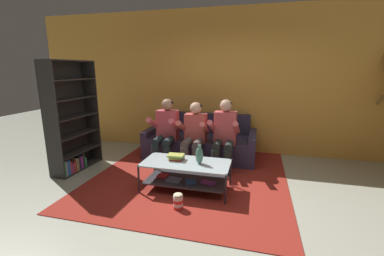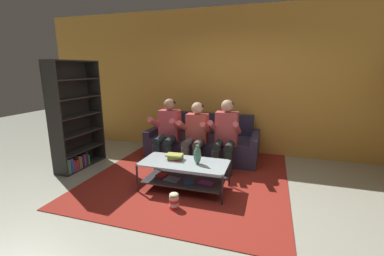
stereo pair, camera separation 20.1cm
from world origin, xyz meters
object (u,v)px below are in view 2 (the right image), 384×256
object	(u,v)px
book_stack	(175,157)
couch	(203,143)
person_seated_left	(168,129)
popcorn_tub	(174,201)
vase	(197,155)
person_seated_middle	(195,132)
person_seated_right	(226,133)
coffee_table	(184,172)
bookshelf	(74,124)

from	to	relation	value
book_stack	couch	bearing A→B (deg)	87.84
book_stack	person_seated_left	bearing A→B (deg)	118.54
person_seated_left	book_stack	xyz separation A→B (m)	(0.48, -0.88, -0.18)
couch	popcorn_tub	bearing A→B (deg)	-85.43
vase	popcorn_tub	xyz separation A→B (m)	(-0.15, -0.54, -0.44)
vase	book_stack	world-z (taller)	vase
person_seated_middle	vase	world-z (taller)	person_seated_middle
person_seated_right	vase	size ratio (longest dim) A/B	4.41
couch	coffee_table	bearing A→B (deg)	-85.77
bookshelf	popcorn_tub	world-z (taller)	bookshelf
couch	popcorn_tub	size ratio (longest dim) A/B	9.88
person_seated_middle	coffee_table	distance (m)	1.01
book_stack	bookshelf	distance (m)	2.00
person_seated_right	coffee_table	world-z (taller)	person_seated_right
person_seated_middle	book_stack	xyz separation A→B (m)	(-0.05, -0.88, -0.16)
vase	book_stack	distance (m)	0.38
coffee_table	bookshelf	xyz separation A→B (m)	(-2.12, 0.29, 0.51)
coffee_table	popcorn_tub	xyz separation A→B (m)	(0.05, -0.54, -0.17)
popcorn_tub	person_seated_right	bearing A→B (deg)	76.00
couch	coffee_table	size ratio (longest dim) A/B	1.71
person_seated_right	bookshelf	xyz separation A→B (m)	(-2.55, -0.65, 0.13)
bookshelf	popcorn_tub	distance (m)	2.43
couch	coffee_table	xyz separation A→B (m)	(0.11, -1.49, 0.00)
person_seated_left	vase	xyz separation A→B (m)	(0.84, -0.95, -0.10)
person_seated_middle	coffee_table	xyz separation A→B (m)	(0.11, -0.94, -0.35)
couch	vase	size ratio (longest dim) A/B	7.77
book_stack	vase	bearing A→B (deg)	-10.23
couch	vase	bearing A→B (deg)	-78.25
person_seated_middle	bookshelf	size ratio (longest dim) A/B	0.62
book_stack	bookshelf	bearing A→B (deg)	173.32
vase	bookshelf	xyz separation A→B (m)	(-2.32, 0.29, 0.24)
person_seated_left	vase	size ratio (longest dim) A/B	4.33
couch	person_seated_right	size ratio (longest dim) A/B	1.76
popcorn_tub	person_seated_left	bearing A→B (deg)	115.09
book_stack	person_seated_middle	bearing A→B (deg)	86.49
couch	book_stack	world-z (taller)	couch
person_seated_middle	bookshelf	distance (m)	2.12
couch	vase	xyz separation A→B (m)	(0.31, -1.49, 0.27)
person_seated_left	coffee_table	distance (m)	1.20
book_stack	bookshelf	xyz separation A→B (m)	(-1.96, 0.23, 0.32)
coffee_table	vase	world-z (taller)	vase
couch	popcorn_tub	xyz separation A→B (m)	(0.16, -2.03, -0.17)
person_seated_middle	vase	distance (m)	0.99
person_seated_middle	popcorn_tub	xyz separation A→B (m)	(0.16, -1.48, -0.52)
person_seated_left	bookshelf	xyz separation A→B (m)	(-1.48, -0.65, 0.14)
book_stack	popcorn_tub	bearing A→B (deg)	-70.32
person_seated_left	coffee_table	xyz separation A→B (m)	(0.64, -0.94, -0.37)
person_seated_right	vase	xyz separation A→B (m)	(-0.22, -0.95, -0.11)
vase	coffee_table	bearing A→B (deg)	179.26
couch	person_seated_left	world-z (taller)	person_seated_left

